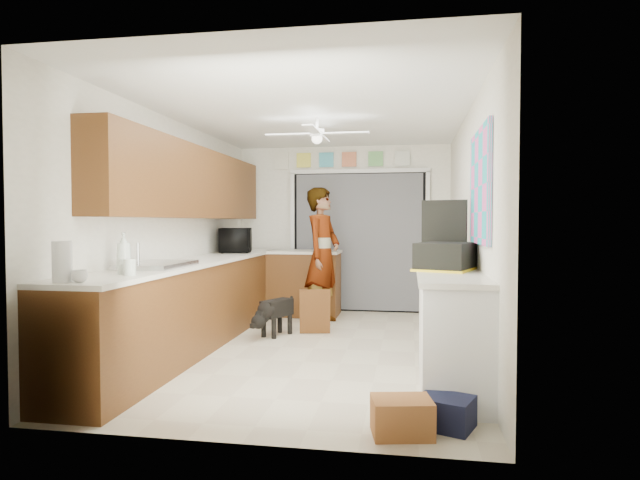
{
  "coord_description": "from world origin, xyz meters",
  "views": [
    {
      "loc": [
        1.0,
        -5.6,
        1.36
      ],
      "look_at": [
        0.0,
        0.4,
        1.15
      ],
      "focal_mm": 30.0,
      "sensor_mm": 36.0,
      "label": 1
    }
  ],
  "objects_px": {
    "cup": "(79,276)",
    "cardboard_box": "(402,417)",
    "microwave": "(236,240)",
    "dog": "(277,315)",
    "paper_towel_roll": "(62,262)",
    "man": "(323,255)",
    "soap_bottle": "(124,252)",
    "suitcase": "(446,256)",
    "navy_crate": "(446,412)"
  },
  "relations": [
    {
      "from": "cup",
      "to": "cardboard_box",
      "type": "bearing_deg",
      "value": 1.3
    },
    {
      "from": "microwave",
      "to": "cardboard_box",
      "type": "distance_m",
      "value": 4.36
    },
    {
      "from": "microwave",
      "to": "dog",
      "type": "relative_size",
      "value": 0.97
    },
    {
      "from": "paper_towel_roll",
      "to": "man",
      "type": "xyz_separation_m",
      "value": [
        1.23,
        3.72,
        -0.17
      ]
    },
    {
      "from": "cardboard_box",
      "to": "soap_bottle",
      "type": "bearing_deg",
      "value": 161.42
    },
    {
      "from": "suitcase",
      "to": "navy_crate",
      "type": "bearing_deg",
      "value": -73.32
    },
    {
      "from": "suitcase",
      "to": "microwave",
      "type": "bearing_deg",
      "value": 160.1
    },
    {
      "from": "paper_towel_roll",
      "to": "dog",
      "type": "bearing_deg",
      "value": 73.69
    },
    {
      "from": "paper_towel_roll",
      "to": "navy_crate",
      "type": "relative_size",
      "value": 0.85
    },
    {
      "from": "soap_bottle",
      "to": "man",
      "type": "xyz_separation_m",
      "value": [
        1.24,
        2.88,
        -0.2
      ]
    },
    {
      "from": "paper_towel_roll",
      "to": "navy_crate",
      "type": "bearing_deg",
      "value": 4.9
    },
    {
      "from": "soap_bottle",
      "to": "cardboard_box",
      "type": "xyz_separation_m",
      "value": [
        2.35,
        -0.79,
        -0.99
      ]
    },
    {
      "from": "microwave",
      "to": "suitcase",
      "type": "xyz_separation_m",
      "value": [
        2.65,
        -2.22,
        -0.05
      ]
    },
    {
      "from": "navy_crate",
      "to": "dog",
      "type": "xyz_separation_m",
      "value": [
        -1.8,
        2.58,
        0.14
      ]
    },
    {
      "from": "soap_bottle",
      "to": "cup",
      "type": "distance_m",
      "value": 0.86
    },
    {
      "from": "paper_towel_roll",
      "to": "navy_crate",
      "type": "distance_m",
      "value": 2.81
    },
    {
      "from": "paper_towel_roll",
      "to": "suitcase",
      "type": "height_order",
      "value": "paper_towel_roll"
    },
    {
      "from": "microwave",
      "to": "man",
      "type": "bearing_deg",
      "value": -99.61
    },
    {
      "from": "cup",
      "to": "man",
      "type": "relative_size",
      "value": 0.06
    },
    {
      "from": "microwave",
      "to": "man",
      "type": "xyz_separation_m",
      "value": [
        1.18,
        0.09,
        -0.2
      ]
    },
    {
      "from": "man",
      "to": "soap_bottle",
      "type": "bearing_deg",
      "value": 173.52
    },
    {
      "from": "dog",
      "to": "man",
      "type": "bearing_deg",
      "value": 90.22
    },
    {
      "from": "microwave",
      "to": "cardboard_box",
      "type": "bearing_deg",
      "value": -161.43
    },
    {
      "from": "dog",
      "to": "cup",
      "type": "bearing_deg",
      "value": -79.67
    },
    {
      "from": "microwave",
      "to": "suitcase",
      "type": "bearing_deg",
      "value": -144.03
    },
    {
      "from": "navy_crate",
      "to": "man",
      "type": "height_order",
      "value": "man"
    },
    {
      "from": "navy_crate",
      "to": "paper_towel_roll",
      "type": "bearing_deg",
      "value": -175.1
    },
    {
      "from": "microwave",
      "to": "soap_bottle",
      "type": "relative_size",
      "value": 1.8
    },
    {
      "from": "paper_towel_roll",
      "to": "cup",
      "type": "bearing_deg",
      "value": 0.0
    },
    {
      "from": "cup",
      "to": "navy_crate",
      "type": "relative_size",
      "value": 0.33
    },
    {
      "from": "soap_bottle",
      "to": "man",
      "type": "distance_m",
      "value": 3.14
    },
    {
      "from": "paper_towel_roll",
      "to": "navy_crate",
      "type": "height_order",
      "value": "paper_towel_roll"
    },
    {
      "from": "cardboard_box",
      "to": "man",
      "type": "xyz_separation_m",
      "value": [
        -1.11,
        3.67,
        0.79
      ]
    },
    {
      "from": "soap_bottle",
      "to": "suitcase",
      "type": "height_order",
      "value": "soap_bottle"
    },
    {
      "from": "microwave",
      "to": "soap_bottle",
      "type": "xyz_separation_m",
      "value": [
        -0.06,
        -2.79,
        0.0
      ]
    },
    {
      "from": "soap_bottle",
      "to": "navy_crate",
      "type": "relative_size",
      "value": 0.98
    },
    {
      "from": "navy_crate",
      "to": "dog",
      "type": "bearing_deg",
      "value": 124.83
    },
    {
      "from": "cup",
      "to": "cardboard_box",
      "type": "distance_m",
      "value": 2.37
    },
    {
      "from": "soap_bottle",
      "to": "paper_towel_roll",
      "type": "bearing_deg",
      "value": -88.82
    },
    {
      "from": "microwave",
      "to": "cup",
      "type": "height_order",
      "value": "microwave"
    },
    {
      "from": "microwave",
      "to": "cup",
      "type": "bearing_deg",
      "value": 167.29
    },
    {
      "from": "cardboard_box",
      "to": "microwave",
      "type": "bearing_deg",
      "value": 122.64
    },
    {
      "from": "cup",
      "to": "paper_towel_roll",
      "type": "xyz_separation_m",
      "value": [
        -0.13,
        0.0,
        0.1
      ]
    },
    {
      "from": "cardboard_box",
      "to": "navy_crate",
      "type": "bearing_deg",
      "value": 31.42
    },
    {
      "from": "man",
      "to": "dog",
      "type": "height_order",
      "value": "man"
    },
    {
      "from": "microwave",
      "to": "suitcase",
      "type": "distance_m",
      "value": 3.45
    },
    {
      "from": "navy_crate",
      "to": "dog",
      "type": "distance_m",
      "value": 3.15
    },
    {
      "from": "microwave",
      "to": "cardboard_box",
      "type": "height_order",
      "value": "microwave"
    },
    {
      "from": "microwave",
      "to": "dog",
      "type": "bearing_deg",
      "value": -150.47
    },
    {
      "from": "soap_bottle",
      "to": "suitcase",
      "type": "bearing_deg",
      "value": 11.85
    }
  ]
}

